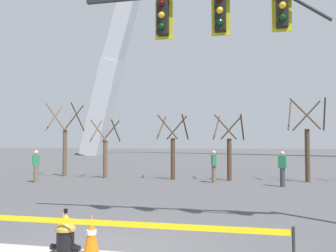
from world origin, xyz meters
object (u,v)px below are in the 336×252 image
object	(u,v)px
traffic_cone_curb_edge	(63,232)
monument_arch	(234,2)
traffic_cone_by_hydrant	(92,235)
traffic_signal_gantry	(302,34)
pedestrian_near_trees	(282,168)
fire_hydrant	(66,244)
pedestrian_standing_center	(214,166)
pedestrian_walking_left	(36,166)

from	to	relation	value
traffic_cone_curb_edge	monument_arch	size ratio (longest dim) A/B	0.01
traffic_cone_curb_edge	monument_arch	xyz separation A→B (m)	(0.78, 48.06, 22.32)
traffic_cone_by_hydrant	traffic_signal_gantry	size ratio (longest dim) A/B	0.09
traffic_cone_by_hydrant	pedestrian_near_trees	world-z (taller)	pedestrian_near_trees
fire_hydrant	pedestrian_standing_center	xyz separation A→B (m)	(0.80, 13.35, 0.35)
pedestrian_walking_left	pedestrian_near_trees	xyz separation A→B (m)	(11.84, 0.88, 0.00)
traffic_signal_gantry	monument_arch	distance (m)	49.24
traffic_cone_curb_edge	pedestrian_standing_center	xyz separation A→B (m)	(1.45, 12.21, 0.46)
traffic_cone_curb_edge	pedestrian_near_trees	size ratio (longest dim) A/B	0.46
traffic_cone_by_hydrant	traffic_cone_curb_edge	world-z (taller)	same
pedestrian_standing_center	pedestrian_near_trees	distance (m)	3.32
traffic_cone_by_hydrant	pedestrian_standing_center	world-z (taller)	pedestrian_standing_center
monument_arch	fire_hydrant	bearing A→B (deg)	-90.14
traffic_cone_curb_edge	monument_arch	world-z (taller)	monument_arch
fire_hydrant	monument_arch	distance (m)	53.98
fire_hydrant	traffic_cone_curb_edge	xyz separation A→B (m)	(-0.66, 1.13, -0.11)
fire_hydrant	traffic_cone_curb_edge	bearing A→B (deg)	120.23
pedestrian_standing_center	traffic_signal_gantry	bearing A→B (deg)	-72.81
pedestrian_walking_left	pedestrian_near_trees	bearing A→B (deg)	4.25
pedestrian_near_trees	monument_arch	bearing A→B (deg)	95.98
pedestrian_walking_left	monument_arch	bearing A→B (deg)	78.04
traffic_signal_gantry	pedestrian_standing_center	world-z (taller)	traffic_signal_gantry
monument_arch	pedestrian_standing_center	size ratio (longest dim) A/B	33.01
monument_arch	pedestrian_near_trees	distance (m)	42.98
pedestrian_near_trees	pedestrian_walking_left	bearing A→B (deg)	-175.75
pedestrian_walking_left	pedestrian_standing_center	distance (m)	8.85
traffic_cone_by_hydrant	traffic_signal_gantry	distance (m)	6.17
traffic_signal_gantry	monument_arch	xyz separation A→B (m)	(-3.69, 45.58, 18.27)
traffic_cone_by_hydrant	pedestrian_walking_left	xyz separation A→B (m)	(-7.82, 10.53, 0.46)
traffic_cone_by_hydrant	pedestrian_near_trees	xyz separation A→B (m)	(4.01, 11.41, 0.46)
fire_hydrant	pedestrian_near_trees	world-z (taller)	pedestrian_near_trees
traffic_cone_by_hydrant	pedestrian_standing_center	xyz separation A→B (m)	(0.83, 12.36, 0.46)
fire_hydrant	traffic_signal_gantry	world-z (taller)	traffic_signal_gantry
traffic_cone_curb_edge	monument_arch	distance (m)	53.00
pedestrian_walking_left	traffic_signal_gantry	bearing A→B (deg)	-34.08
fire_hydrant	traffic_cone_curb_edge	world-z (taller)	fire_hydrant
traffic_signal_gantry	traffic_cone_by_hydrant	bearing A→B (deg)	-145.58
pedestrian_standing_center	pedestrian_near_trees	size ratio (longest dim) A/B	1.00
traffic_cone_curb_edge	pedestrian_near_trees	world-z (taller)	pedestrian_near_trees
traffic_cone_by_hydrant	pedestrian_walking_left	size ratio (longest dim) A/B	0.46
monument_arch	pedestrian_standing_center	world-z (taller)	monument_arch
fire_hydrant	pedestrian_walking_left	xyz separation A→B (m)	(-7.86, 11.51, 0.35)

